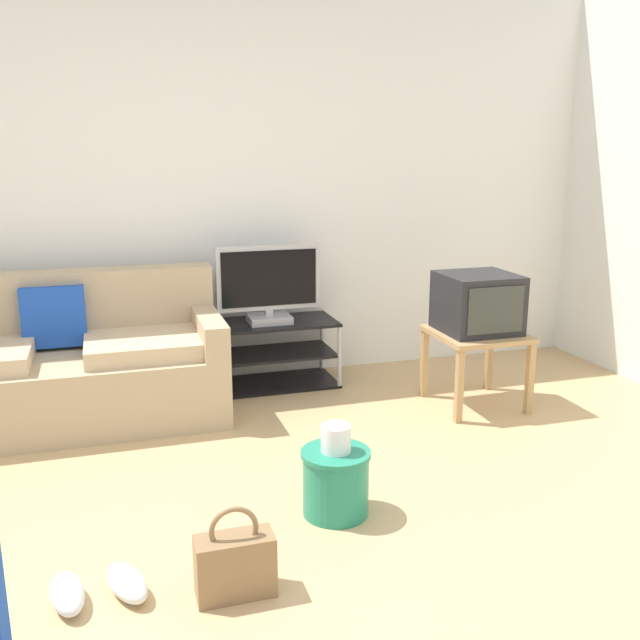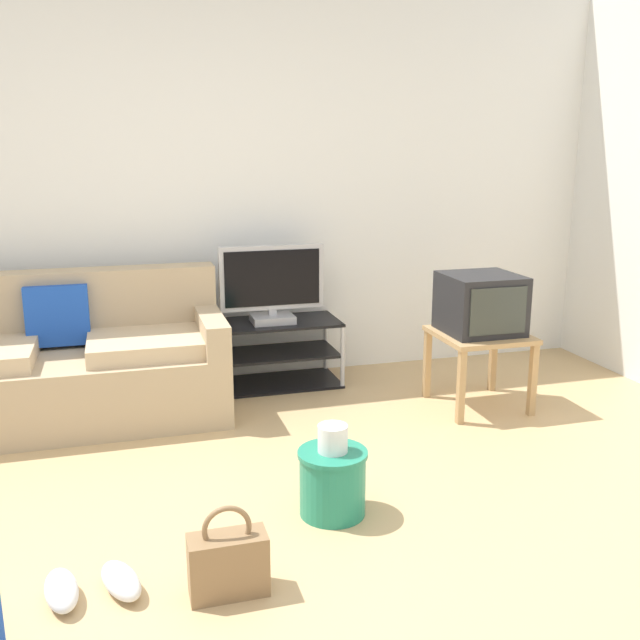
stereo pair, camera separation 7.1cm
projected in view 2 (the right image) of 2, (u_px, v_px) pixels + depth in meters
ground_plane at (245, 581)px, 2.66m from camera, size 9.00×9.80×0.02m
wall_back at (174, 182)px, 4.62m from camera, size 9.00×0.10×2.70m
couch at (65, 366)px, 4.16m from camera, size 1.85×0.81×0.85m
tv_stand at (272, 353)px, 4.77m from camera, size 0.90×0.43×0.44m
flat_tv at (272, 285)px, 4.63m from camera, size 0.69×0.22×0.51m
side_table at (480, 344)px, 4.33m from camera, size 0.53×0.53×0.47m
crt_tv at (481, 303)px, 4.29m from camera, size 0.44×0.43×0.36m
handbag at (228, 562)px, 2.54m from camera, size 0.28×0.13×0.35m
cleaning_bucket at (333, 477)px, 3.09m from camera, size 0.31×0.31×0.42m
sneakers_pair at (92, 585)px, 2.54m from camera, size 0.38×0.28×0.09m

